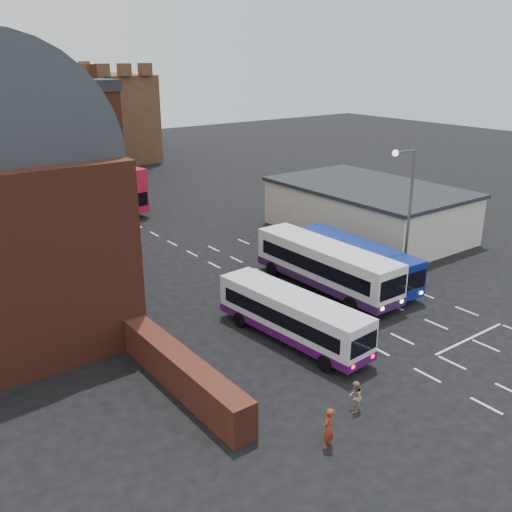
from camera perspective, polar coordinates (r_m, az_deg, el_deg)
ground at (r=31.80m, az=10.98°, el=-8.62°), size 180.00×180.00×0.00m
forecourt_wall at (r=27.09m, az=-7.32°, el=-11.57°), size 1.20×10.00×1.80m
cream_building at (r=50.26m, az=11.07°, el=4.63°), size 10.40×16.40×4.25m
brick_terrace at (r=66.85m, az=-23.60°, el=9.99°), size 22.00×10.00×11.00m
castle_keep at (r=89.14m, az=-19.30°, el=12.88°), size 22.00×22.00×12.00m
bus_white_outbound at (r=31.01m, az=3.63°, el=-5.80°), size 3.07×9.86×2.65m
bus_white_inbound at (r=37.75m, az=6.99°, el=-0.73°), size 2.93×11.29×3.07m
bus_blue at (r=39.35m, az=9.91°, el=-0.29°), size 2.95×10.30×2.78m
bus_red_double at (r=59.16m, az=-15.14°, el=6.89°), size 4.59×11.96×4.67m
street_lamp at (r=38.62m, az=14.81°, el=5.01°), size 1.85×0.59×9.18m
pedestrian_red at (r=23.71m, az=7.23°, el=-16.70°), size 0.75×0.62×1.76m
pedestrian_beige at (r=25.94m, az=9.87°, el=-13.70°), size 0.90×0.86×1.46m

